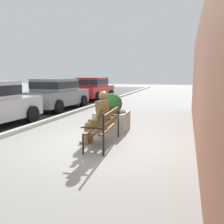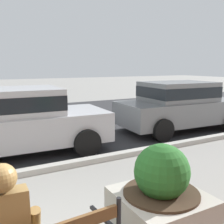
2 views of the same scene
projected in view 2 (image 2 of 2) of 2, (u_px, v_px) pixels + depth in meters
The scene contains 3 objects.
concrete_planter at pixel (161, 203), 3.12m from camera, with size 0.99×0.99×1.20m.
parked_car_silver at pixel (17, 119), 6.17m from camera, with size 4.17×2.07×1.56m.
parked_car_grey at pixel (180, 104), 8.51m from camera, with size 4.17×2.07×1.56m.
Camera 2 is at (-0.09, -2.10, 2.08)m, focal length 42.67 mm.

